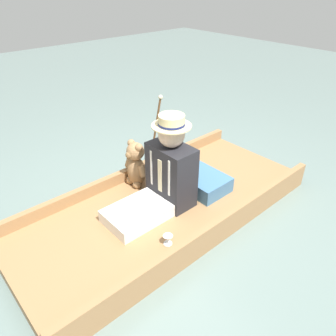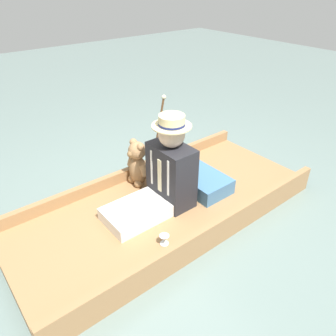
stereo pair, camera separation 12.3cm
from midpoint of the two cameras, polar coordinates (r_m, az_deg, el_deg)
ground_plane at (r=3.03m, az=0.79°, el=-7.99°), size 16.00×16.00×0.00m
punt_boat at (r=2.99m, az=0.80°, el=-6.88°), size 1.16×2.74×0.24m
seat_cushion at (r=3.13m, az=7.03°, el=-2.37°), size 0.51×0.36×0.14m
seated_person at (r=2.76m, az=0.49°, el=-1.37°), size 0.41×0.80×0.83m
teddy_bear at (r=3.10m, az=-4.19°, el=0.67°), size 0.32×0.19×0.46m
wine_glass at (r=2.52m, az=0.77°, el=-12.14°), size 0.08×0.08×0.08m
walking_cane at (r=3.19m, az=-0.55°, el=6.80°), size 0.04×0.20×0.80m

